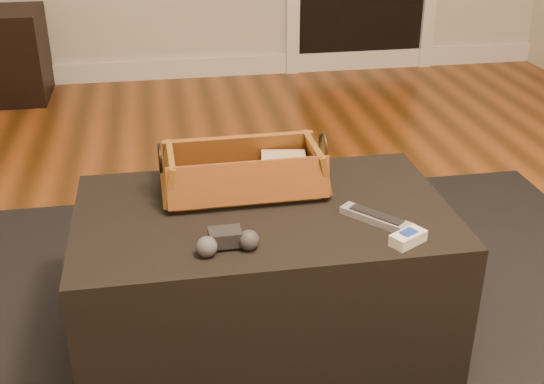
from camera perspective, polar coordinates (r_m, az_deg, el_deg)
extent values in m
cube|color=brown|center=(1.99, -7.15, -14.25)|extent=(5.00, 5.50, 0.01)
cube|color=white|center=(4.42, -9.38, 10.07)|extent=(5.00, 0.04, 0.12)
cube|color=black|center=(2.02, -0.42, -12.87)|extent=(2.60, 2.00, 0.01)
cube|color=black|center=(1.93, -0.69, -6.98)|extent=(1.00, 0.60, 0.42)
cube|color=black|center=(1.89, -2.98, 0.59)|extent=(0.24, 0.08, 0.03)
cube|color=#C7B28A|center=(1.95, 0.96, 2.16)|extent=(0.14, 0.10, 0.07)
cube|color=#8D5F20|center=(1.92, -2.36, 0.31)|extent=(0.41, 0.19, 0.02)
cube|color=#985222|center=(1.98, -2.83, 3.27)|extent=(0.43, 0.05, 0.12)
cube|color=#9F5924|center=(1.80, -1.91, 0.78)|extent=(0.43, 0.05, 0.12)
cube|color=olive|center=(1.93, 3.77, 2.56)|extent=(0.04, 0.22, 0.12)
cube|color=#9E6423|center=(1.87, -8.73, 1.57)|extent=(0.04, 0.22, 0.12)
torus|color=#363024|center=(1.91, 4.31, 3.85)|extent=(0.01, 0.08, 0.08)
torus|color=black|center=(1.86, -9.35, 2.80)|extent=(0.01, 0.08, 0.08)
cube|color=black|center=(1.65, -3.93, -3.78)|extent=(0.08, 0.06, 0.04)
sphere|color=#454649|center=(1.61, -5.47, -4.58)|extent=(0.06, 0.06, 0.05)
sphere|color=#313134|center=(1.63, -1.94, -4.05)|extent=(0.06, 0.06, 0.05)
cube|color=#999AA0|center=(1.78, 8.71, -2.20)|extent=(0.16, 0.18, 0.02)
cube|color=black|center=(1.77, 8.74, -1.87)|extent=(0.12, 0.13, 0.00)
cube|color=white|center=(1.69, 11.31, -3.80)|extent=(0.10, 0.09, 0.03)
cube|color=blue|center=(1.68, 11.36, -3.32)|extent=(0.05, 0.04, 0.01)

